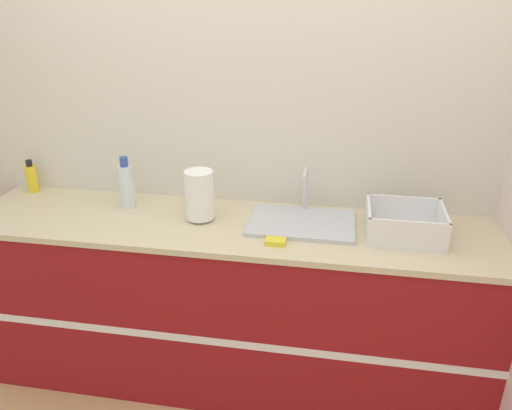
% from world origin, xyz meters
% --- Properties ---
extents(wall_back, '(4.97, 0.06, 2.60)m').
position_xyz_m(wall_back, '(0.00, 0.61, 1.30)').
color(wall_back, beige).
rests_on(wall_back, ground_plane).
extents(counter_cabinet, '(2.59, 0.60, 0.93)m').
position_xyz_m(counter_cabinet, '(0.00, 0.29, 0.47)').
color(counter_cabinet, maroon).
rests_on(counter_cabinet, ground_plane).
extents(sink, '(0.50, 0.35, 0.24)m').
position_xyz_m(sink, '(0.35, 0.34, 0.95)').
color(sink, silver).
rests_on(sink, counter_cabinet).
extents(paper_towel_roll, '(0.14, 0.14, 0.25)m').
position_xyz_m(paper_towel_roll, '(-0.15, 0.31, 1.06)').
color(paper_towel_roll, '#4C4C51').
rests_on(paper_towel_roll, counter_cabinet).
extents(dish_rack, '(0.34, 0.29, 0.14)m').
position_xyz_m(dish_rack, '(0.82, 0.30, 0.98)').
color(dish_rack, white).
rests_on(dish_rack, counter_cabinet).
extents(bottle_yellow, '(0.06, 0.06, 0.18)m').
position_xyz_m(bottle_yellow, '(-1.16, 0.50, 1.01)').
color(bottle_yellow, yellow).
rests_on(bottle_yellow, counter_cabinet).
extents(bottle_clear, '(0.07, 0.07, 0.27)m').
position_xyz_m(bottle_clear, '(-0.56, 0.40, 1.05)').
color(bottle_clear, silver).
rests_on(bottle_clear, counter_cabinet).
extents(sponge, '(0.09, 0.06, 0.02)m').
position_xyz_m(sponge, '(0.25, 0.12, 0.94)').
color(sponge, yellow).
rests_on(sponge, counter_cabinet).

